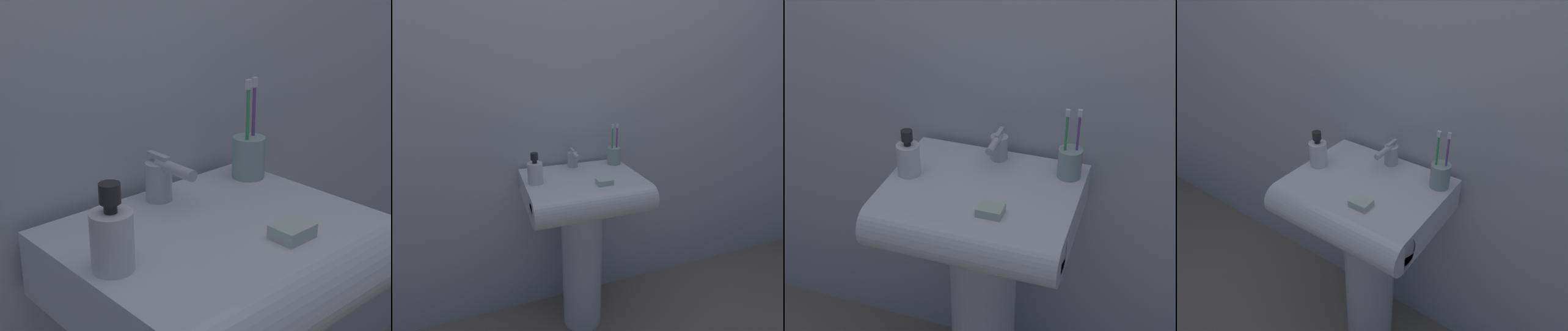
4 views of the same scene
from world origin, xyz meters
TOP-DOWN VIEW (x-y plane):
  - wall_back at (0.00, 0.24)m, footprint 5.00×0.05m
  - sink_basin at (0.00, -0.05)m, footprint 0.53×0.45m
  - faucet at (0.00, 0.13)m, footprint 0.05×0.12m
  - toothbrush_cup at (0.21, 0.11)m, footprint 0.07×0.07m
  - soap_bottle at (-0.22, -0.02)m, footprint 0.07×0.07m
  - bar_soap at (0.06, -0.13)m, footprint 0.07×0.05m

SIDE VIEW (x-z plane):
  - sink_basin at x=0.00m, z-range 0.72..0.84m
  - bar_soap at x=0.06m, z-range 0.84..0.86m
  - faucet at x=0.00m, z-range 0.84..0.93m
  - toothbrush_cup at x=0.21m, z-range 0.78..0.99m
  - soap_bottle at x=-0.22m, z-range 0.82..0.96m
  - wall_back at x=0.00m, z-range 0.00..2.40m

